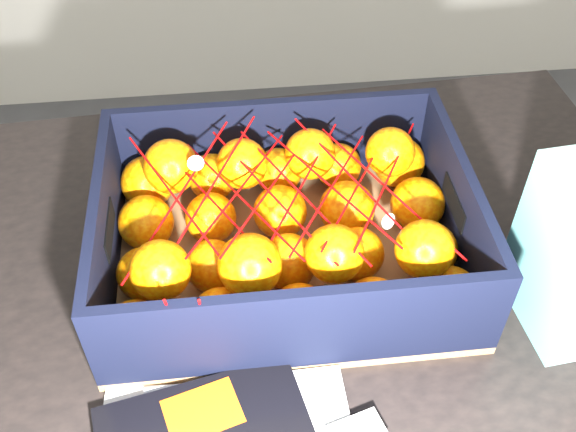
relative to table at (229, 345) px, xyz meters
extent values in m
cube|color=black|center=(0.00, 0.00, 0.08)|extent=(1.24, 0.87, 0.04)
cylinder|color=black|center=(0.55, 0.35, -0.30)|extent=(0.06, 0.06, 0.71)
cube|color=#F7540D|center=(-0.03, -0.16, 0.12)|extent=(0.09, 0.07, 0.00)
cube|color=white|center=(0.13, -0.19, 0.12)|extent=(0.06, 0.05, 0.00)
cube|color=olive|center=(0.08, 0.05, 0.10)|extent=(0.44, 0.33, 0.01)
cube|color=black|center=(0.08, 0.21, 0.17)|extent=(0.44, 0.01, 0.13)
cube|color=black|center=(0.08, -0.11, 0.17)|extent=(0.44, 0.01, 0.13)
cube|color=black|center=(-0.13, 0.05, 0.17)|extent=(0.01, 0.30, 0.13)
cube|color=black|center=(0.29, 0.05, 0.17)|extent=(0.01, 0.30, 0.13)
sphere|color=orange|center=(-0.09, -0.07, 0.14)|extent=(0.07, 0.07, 0.07)
sphere|color=orange|center=(-0.09, 0.01, 0.14)|extent=(0.06, 0.06, 0.06)
sphere|color=orange|center=(-0.09, 0.09, 0.14)|extent=(0.07, 0.07, 0.07)
sphere|color=orange|center=(-0.09, 0.17, 0.14)|extent=(0.07, 0.07, 0.07)
sphere|color=orange|center=(0.00, -0.06, 0.14)|extent=(0.07, 0.07, 0.07)
sphere|color=orange|center=(-0.01, 0.01, 0.14)|extent=(0.06, 0.06, 0.06)
sphere|color=orange|center=(-0.01, 0.09, 0.14)|extent=(0.06, 0.06, 0.06)
sphere|color=orange|center=(0.00, 0.17, 0.14)|extent=(0.06, 0.06, 0.06)
sphere|color=orange|center=(0.08, -0.07, 0.14)|extent=(0.07, 0.07, 0.07)
sphere|color=orange|center=(0.08, 0.01, 0.14)|extent=(0.07, 0.07, 0.07)
sphere|color=orange|center=(0.08, 0.09, 0.14)|extent=(0.07, 0.07, 0.07)
sphere|color=orange|center=(0.08, 0.17, 0.14)|extent=(0.06, 0.06, 0.06)
sphere|color=orange|center=(0.17, -0.07, 0.14)|extent=(0.07, 0.07, 0.07)
sphere|color=orange|center=(0.16, 0.01, 0.14)|extent=(0.06, 0.06, 0.06)
sphere|color=orange|center=(0.16, 0.09, 0.14)|extent=(0.07, 0.07, 0.07)
sphere|color=orange|center=(0.17, 0.17, 0.14)|extent=(0.06, 0.06, 0.06)
sphere|color=orange|center=(0.25, -0.06, 0.14)|extent=(0.07, 0.07, 0.07)
sphere|color=orange|center=(0.25, 0.01, 0.14)|extent=(0.07, 0.07, 0.07)
sphere|color=orange|center=(0.25, 0.09, 0.14)|extent=(0.07, 0.07, 0.07)
sphere|color=orange|center=(0.25, 0.17, 0.14)|extent=(0.07, 0.07, 0.07)
sphere|color=orange|center=(-0.06, -0.03, 0.20)|extent=(0.07, 0.07, 0.07)
sphere|color=orange|center=(-0.05, 0.14, 0.20)|extent=(0.07, 0.07, 0.07)
sphere|color=orange|center=(0.03, -0.04, 0.20)|extent=(0.07, 0.07, 0.07)
sphere|color=orange|center=(0.04, 0.13, 0.20)|extent=(0.06, 0.06, 0.06)
sphere|color=orange|center=(0.13, -0.03, 0.20)|extent=(0.07, 0.07, 0.07)
sphere|color=orange|center=(0.12, 0.14, 0.20)|extent=(0.06, 0.06, 0.06)
sphere|color=orange|center=(0.22, -0.03, 0.20)|extent=(0.07, 0.07, 0.07)
sphere|color=orange|center=(0.22, 0.13, 0.20)|extent=(0.06, 0.06, 0.06)
cylinder|color=#B90607|center=(-0.04, 0.05, 0.21)|extent=(0.12, 0.23, 0.02)
cylinder|color=#B90607|center=(-0.01, 0.06, 0.21)|extent=(0.12, 0.23, 0.02)
cylinder|color=#B90607|center=(0.03, 0.06, 0.21)|extent=(0.12, 0.23, 0.02)
cylinder|color=#B90607|center=(0.06, 0.05, 0.22)|extent=(0.12, 0.23, 0.01)
cylinder|color=#B90607|center=(0.10, 0.05, 0.22)|extent=(0.12, 0.23, 0.01)
cylinder|color=#B90607|center=(0.13, 0.06, 0.22)|extent=(0.12, 0.23, 0.02)
cylinder|color=#B90607|center=(0.17, 0.06, 0.22)|extent=(0.12, 0.23, 0.03)
cylinder|color=#B90607|center=(0.20, 0.05, 0.21)|extent=(0.12, 0.23, 0.01)
cylinder|color=#B90607|center=(-0.04, 0.06, 0.22)|extent=(0.12, 0.23, 0.03)
cylinder|color=#B90607|center=(-0.01, 0.06, 0.22)|extent=(0.12, 0.23, 0.03)
cylinder|color=#B90607|center=(0.03, 0.06, 0.22)|extent=(0.12, 0.23, 0.03)
cylinder|color=#B90607|center=(0.06, 0.06, 0.22)|extent=(0.12, 0.23, 0.03)
cylinder|color=#B90607|center=(0.10, 0.06, 0.21)|extent=(0.12, 0.23, 0.01)
cylinder|color=#B90607|center=(0.13, 0.05, 0.22)|extent=(0.12, 0.23, 0.04)
cylinder|color=#B90607|center=(0.17, 0.06, 0.21)|extent=(0.12, 0.23, 0.04)
cylinder|color=#B90607|center=(0.20, 0.06, 0.22)|extent=(0.12, 0.23, 0.02)
cylinder|color=#B90607|center=(-0.05, -0.09, 0.20)|extent=(0.00, 0.03, 0.09)
cylinder|color=#B90607|center=(-0.02, -0.09, 0.20)|extent=(0.01, 0.04, 0.08)
camera|label=1|loc=(0.02, -0.50, 0.74)|focal=41.57mm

